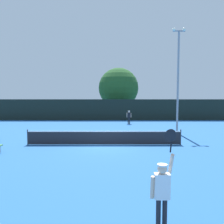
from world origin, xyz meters
name	(u,v)px	position (x,y,z in m)	size (l,w,h in m)	color
ground_plane	(104,145)	(0.00, 0.00, 0.00)	(120.00, 120.00, 0.00)	#235693
tennis_net	(104,137)	(0.00, 0.00, 0.51)	(10.75, 0.08, 1.07)	#232328
perimeter_fence	(108,110)	(0.00, 15.92, 1.47)	(33.66, 0.12, 2.94)	black
player_serving	(162,187)	(1.80, -9.98, 1.14)	(0.68, 0.40, 2.57)	white
player_receiving	(129,116)	(2.61, 11.62, 0.98)	(0.57, 0.24, 1.61)	black
tennis_ball	(138,135)	(2.75, 3.56, 0.03)	(0.07, 0.07, 0.07)	#CCE033
light_pole	(178,75)	(6.50, 4.88, 5.29)	(1.18, 0.28, 9.43)	gray
large_tree	(119,88)	(1.63, 21.73, 4.73)	(6.59, 6.59, 8.03)	brown
parked_car_near	(58,112)	(-8.29, 21.00, 0.78)	(2.49, 4.43, 1.69)	white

